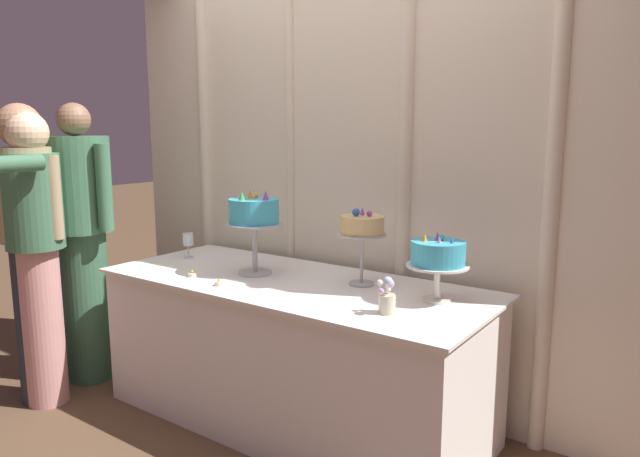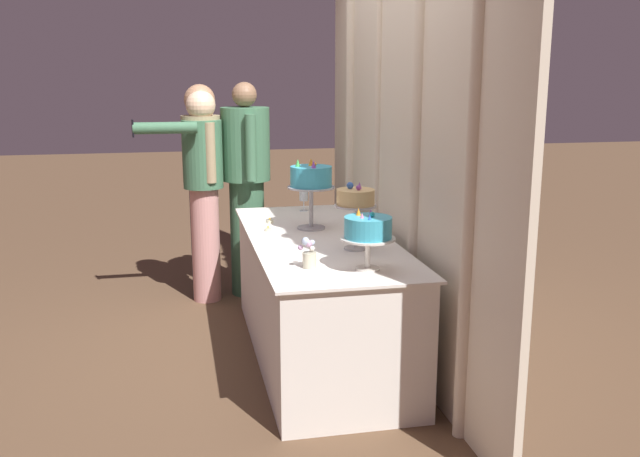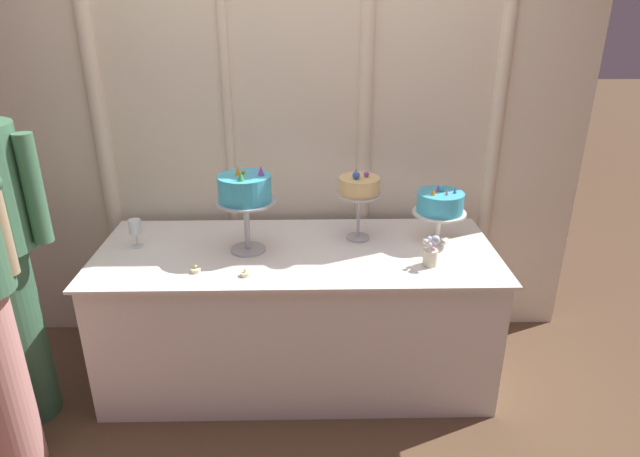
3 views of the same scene
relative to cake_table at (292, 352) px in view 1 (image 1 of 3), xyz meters
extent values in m
plane|color=brown|center=(0.00, -0.10, -0.38)|extent=(24.00, 24.00, 0.00)
cube|color=beige|center=(0.00, 0.50, 1.04)|extent=(3.31, 0.04, 2.85)
cylinder|color=beige|center=(-1.09, 0.48, 1.04)|extent=(0.09, 0.09, 2.85)
cylinder|color=beige|center=(-0.38, 0.48, 1.04)|extent=(0.05, 0.05, 2.85)
cylinder|color=beige|center=(0.38, 0.48, 1.04)|extent=(0.08, 0.08, 2.85)
cylinder|color=beige|center=(1.12, 0.48, 1.04)|extent=(0.07, 0.07, 2.85)
cube|color=white|center=(0.00, 0.00, -0.01)|extent=(2.01, 0.79, 0.75)
cube|color=white|center=(0.00, 0.00, 0.37)|extent=(2.06, 0.84, 0.01)
cylinder|color=#B2B2B7|center=(-0.25, 0.00, 0.39)|extent=(0.18, 0.18, 0.01)
cylinder|color=#B2B2B7|center=(-0.25, 0.00, 0.52)|extent=(0.03, 0.03, 0.25)
cylinder|color=#B2B2B7|center=(-0.25, 0.00, 0.65)|extent=(0.30, 0.30, 0.01)
cylinder|color=#3DB2D1|center=(-0.25, 0.00, 0.72)|extent=(0.26, 0.26, 0.13)
cone|color=purple|center=(-0.17, 0.00, 0.81)|extent=(0.03, 0.03, 0.05)
sphere|color=orange|center=(-0.26, 0.03, 0.80)|extent=(0.02, 0.02, 0.02)
cone|color=orange|center=(-0.28, 0.01, 0.81)|extent=(0.03, 0.03, 0.05)
cone|color=green|center=(-0.25, -0.08, 0.81)|extent=(0.03, 0.03, 0.05)
cylinder|color=#B2B2B7|center=(0.33, 0.14, 0.39)|extent=(0.12, 0.12, 0.01)
cylinder|color=#B2B2B7|center=(0.33, 0.14, 0.51)|extent=(0.02, 0.02, 0.24)
cylinder|color=#B2B2B7|center=(0.33, 0.14, 0.63)|extent=(0.24, 0.24, 0.01)
cylinder|color=#DBB775|center=(0.33, 0.14, 0.68)|extent=(0.21, 0.21, 0.09)
sphere|color=purple|center=(0.36, 0.15, 0.74)|extent=(0.03, 0.03, 0.03)
cone|color=purple|center=(0.31, 0.17, 0.75)|extent=(0.03, 0.03, 0.04)
sphere|color=blue|center=(0.31, 0.11, 0.75)|extent=(0.04, 0.04, 0.04)
cylinder|color=silver|center=(0.75, 0.10, 0.39)|extent=(0.12, 0.12, 0.01)
cylinder|color=silver|center=(0.75, 0.10, 0.47)|extent=(0.03, 0.03, 0.15)
cylinder|color=silver|center=(0.75, 0.10, 0.55)|extent=(0.28, 0.28, 0.01)
cylinder|color=#3DB2D1|center=(0.75, 0.10, 0.60)|extent=(0.24, 0.24, 0.11)
cone|color=blue|center=(0.82, 0.09, 0.67)|extent=(0.02, 0.02, 0.03)
sphere|color=#2DB2B7|center=(0.76, 0.12, 0.67)|extent=(0.03, 0.03, 0.03)
cone|color=purple|center=(0.74, 0.11, 0.68)|extent=(0.03, 0.03, 0.04)
cone|color=orange|center=(0.70, 0.06, 0.68)|extent=(0.03, 0.03, 0.04)
cone|color=pink|center=(0.77, 0.06, 0.67)|extent=(0.02, 0.02, 0.03)
cylinder|color=silver|center=(-0.83, 0.06, 0.38)|extent=(0.06, 0.06, 0.00)
cylinder|color=silver|center=(-0.83, 0.06, 0.42)|extent=(0.01, 0.01, 0.07)
cylinder|color=silver|center=(-0.83, 0.06, 0.50)|extent=(0.06, 0.06, 0.07)
cylinder|color=beige|center=(0.65, -0.19, 0.42)|extent=(0.07, 0.07, 0.08)
sphere|color=#CC9EC6|center=(0.67, -0.19, 0.51)|extent=(0.04, 0.04, 0.04)
sphere|color=white|center=(0.62, -0.19, 0.51)|extent=(0.03, 0.03, 0.03)
sphere|color=silver|center=(0.67, -0.21, 0.53)|extent=(0.04, 0.04, 0.04)
sphere|color=#CC9EC6|center=(0.65, -0.23, 0.49)|extent=(0.03, 0.03, 0.03)
sphere|color=white|center=(0.65, -0.17, 0.48)|extent=(0.03, 0.03, 0.03)
sphere|color=silver|center=(0.65, -0.17, 0.51)|extent=(0.03, 0.03, 0.03)
cylinder|color=beige|center=(-0.47, -0.24, 0.39)|extent=(0.05, 0.05, 0.02)
sphere|color=#F9CC4C|center=(-0.47, -0.24, 0.41)|extent=(0.01, 0.01, 0.01)
cylinder|color=beige|center=(-0.24, -0.28, 0.39)|extent=(0.05, 0.05, 0.02)
sphere|color=#F9CC4C|center=(-0.24, -0.28, 0.41)|extent=(0.01, 0.01, 0.01)
cylinder|color=#3D6B4C|center=(-1.36, -0.30, 0.08)|extent=(0.29, 0.29, 0.92)
cylinder|color=#3D6B4C|center=(-1.36, -0.30, 0.82)|extent=(0.40, 0.40, 0.56)
sphere|color=#846047|center=(-1.36, -0.30, 1.20)|extent=(0.19, 0.19, 0.19)
cube|color=#334284|center=(-1.36, -0.47, 0.85)|extent=(0.04, 0.01, 0.36)
cylinder|color=#3D6B4C|center=(-1.59, -0.31, 0.82)|extent=(0.08, 0.08, 0.50)
cylinder|color=#3D6B4C|center=(-1.13, -0.28, 0.82)|extent=(0.08, 0.08, 0.50)
cylinder|color=#282D38|center=(-1.32, -0.64, 0.08)|extent=(0.26, 0.26, 0.93)
cylinder|color=#9E8966|center=(-1.32, -0.64, 0.80)|extent=(0.37, 0.37, 0.51)
sphere|color=#A37556|center=(-1.32, -0.64, 1.16)|extent=(0.23, 0.23, 0.23)
cube|color=#334284|center=(-1.32, -0.77, 0.82)|extent=(0.04, 0.02, 0.32)
cylinder|color=#9E8966|center=(-1.14, -0.59, 0.79)|extent=(0.08, 0.08, 0.45)
cylinder|color=#D6938E|center=(-1.26, -0.63, 0.06)|extent=(0.25, 0.25, 0.89)
cylinder|color=#3D6B4C|center=(-1.26, -0.63, 0.76)|extent=(0.35, 0.35, 0.51)
sphere|color=beige|center=(-1.26, -0.63, 1.13)|extent=(0.22, 0.22, 0.22)
cube|color=#664C84|center=(-1.26, -0.77, 0.79)|extent=(0.04, 0.01, 0.33)
cylinder|color=#3D6B4C|center=(-1.45, -0.60, 0.75)|extent=(0.08, 0.08, 0.45)
camera|label=1|loc=(1.78, -2.26, 1.15)|focal=32.66mm
camera|label=2|loc=(4.04, -0.84, 1.36)|focal=39.07mm
camera|label=3|loc=(0.07, -2.57, 1.59)|focal=30.78mm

